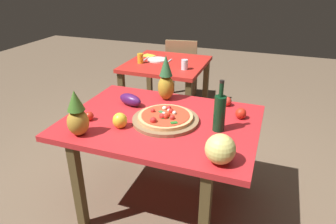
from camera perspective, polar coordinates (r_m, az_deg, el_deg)
ground_plane at (r=2.53m, az=-1.12°, el=-16.19°), size 10.00×10.00×0.00m
display_table at (r=2.16m, az=-1.26°, el=-3.28°), size 1.32×0.97×0.72m
background_table at (r=3.45m, az=-0.30°, el=7.53°), size 0.85×0.87×0.72m
dining_chair at (r=4.10m, az=2.64°, el=8.52°), size 0.46×0.46×0.85m
pizza_board at (r=2.09m, az=-0.47°, el=-1.49°), size 0.46×0.46×0.02m
pizza at (r=2.07m, az=-0.50°, el=-0.83°), size 0.37×0.37×0.06m
wine_bottle at (r=1.95m, az=9.62°, el=-0.05°), size 0.08×0.08×0.34m
pineapple_left at (r=1.96m, az=-16.66°, el=-0.60°), size 0.13×0.13×0.30m
pineapple_right at (r=2.39m, az=-0.39°, el=5.99°), size 0.13×0.13×0.36m
melon at (r=1.66m, az=9.77°, el=-6.86°), size 0.17×0.17×0.17m
bell_pepper at (r=2.02m, az=-9.00°, el=-1.58°), size 0.10×0.10×0.11m
eggplant at (r=2.34m, az=-7.07°, el=2.31°), size 0.22×0.14×0.09m
tomato_beside_pepper at (r=2.36m, az=10.99°, el=1.96°), size 0.07×0.07×0.07m
tomato_near_board at (r=2.18m, az=13.47°, el=-0.25°), size 0.08×0.08×0.08m
tomato_by_bottle at (r=2.17m, az=-14.55°, el=-0.74°), size 0.06×0.06×0.06m
drinking_glass_juice at (r=3.39m, az=-5.19°, el=9.98°), size 0.07×0.07×0.11m
drinking_glass_water at (r=3.16m, az=3.11°, el=8.86°), size 0.07×0.07×0.10m
dinner_plate at (r=3.49m, az=-2.04°, el=9.77°), size 0.22×0.22×0.02m
fork_utensil at (r=3.55m, az=-4.17°, el=9.90°), size 0.02×0.18×0.01m
knife_utensil at (r=3.45m, az=0.16°, el=9.49°), size 0.02×0.18×0.01m
napkin_folded at (r=3.68m, az=-3.67°, el=10.48°), size 0.17×0.15×0.01m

